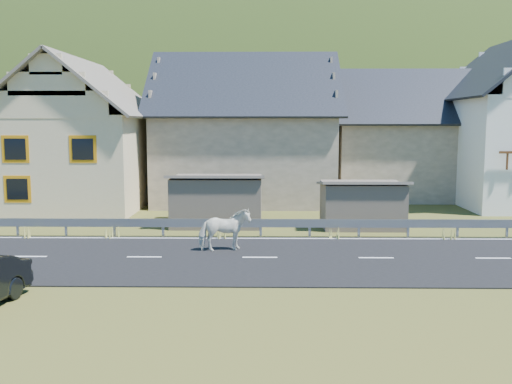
{
  "coord_description": "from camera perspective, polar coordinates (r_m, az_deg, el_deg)",
  "views": [
    {
      "loc": [
        0.17,
        -19.2,
        4.7
      ],
      "look_at": [
        -0.18,
        3.13,
        1.93
      ],
      "focal_mm": 40.0,
      "sensor_mm": 36.0,
      "label": 1
    }
  ],
  "objects": [
    {
      "name": "house_cream",
      "position": [
        32.81,
        -17.27,
        6.16
      ],
      "size": [
        7.8,
        9.8,
        8.3
      ],
      "color": "beige",
      "rests_on": "ground"
    },
    {
      "name": "shed_right",
      "position": [
        25.83,
        10.54,
        -1.27
      ],
      "size": [
        3.8,
        2.9,
        2.2
      ],
      "primitive_type": "cube",
      "color": "#706255",
      "rests_on": "ground"
    },
    {
      "name": "road",
      "position": [
        19.76,
        0.39,
        -6.62
      ],
      "size": [
        60.0,
        7.0,
        0.04
      ],
      "primitive_type": "cube",
      "color": "black",
      "rests_on": "ground"
    },
    {
      "name": "shed_left",
      "position": [
        26.04,
        -3.89,
        -0.88
      ],
      "size": [
        4.3,
        3.3,
        2.4
      ],
      "primitive_type": "cube",
      "color": "#706255",
      "rests_on": "ground"
    },
    {
      "name": "horse",
      "position": [
        20.64,
        -3.18,
        -3.79
      ],
      "size": [
        1.26,
        1.98,
        1.54
      ],
      "primitive_type": "imported",
      "rotation": [
        0.0,
        0.0,
        1.82
      ],
      "color": "silver",
      "rests_on": "road"
    },
    {
      "name": "house_stone_b",
      "position": [
        37.26,
        14.69,
        6.14
      ],
      "size": [
        9.8,
        8.8,
        8.1
      ],
      "color": "tan",
      "rests_on": "ground"
    },
    {
      "name": "ground",
      "position": [
        19.77,
        0.39,
        -6.68
      ],
      "size": [
        160.0,
        160.0,
        0.0
      ],
      "primitive_type": "plane",
      "color": "#3E451D",
      "rests_on": "ground"
    },
    {
      "name": "conifer_patch",
      "position": [
        140.49,
        -22.4,
        7.08
      ],
      "size": [
        76.0,
        50.0,
        28.0
      ],
      "primitive_type": "ellipsoid",
      "color": "black",
      "rests_on": "ground"
    },
    {
      "name": "house_stone_a",
      "position": [
        34.22,
        -1.07,
        6.97
      ],
      "size": [
        10.8,
        9.8,
        8.9
      ],
      "color": "tan",
      "rests_on": "ground"
    },
    {
      "name": "guardrail",
      "position": [
        23.25,
        0.47,
        -3.17
      ],
      "size": [
        28.1,
        0.09,
        0.75
      ],
      "color": "#93969B",
      "rests_on": "ground"
    },
    {
      "name": "mountain",
      "position": [
        200.78,
        2.27,
        0.01
      ],
      "size": [
        440.0,
        280.0,
        260.0
      ],
      "primitive_type": "ellipsoid",
      "color": "#2E3F17",
      "rests_on": "ground"
    },
    {
      "name": "lane_markings",
      "position": [
        19.75,
        0.39,
        -6.55
      ],
      "size": [
        60.0,
        6.6,
        0.01
      ],
      "primitive_type": "cube",
      "color": "silver",
      "rests_on": "road"
    }
  ]
}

